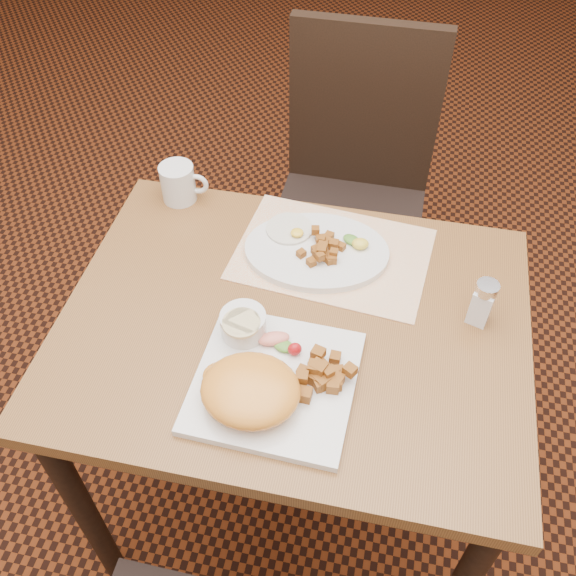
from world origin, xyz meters
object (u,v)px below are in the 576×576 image
(table, at_px, (293,354))
(plate_square, at_px, (275,382))
(chair_far, at_px, (353,184))
(coffee_mug, at_px, (179,183))
(plate_oval, at_px, (317,251))
(salt_shaker, at_px, (483,302))

(table, relative_size, plate_square, 3.21)
(chair_far, xyz_separation_m, coffee_mug, (-0.36, -0.40, 0.25))
(plate_square, distance_m, plate_oval, 0.34)
(chair_far, bearing_deg, plate_square, 88.05)
(plate_oval, bearing_deg, chair_far, 87.63)
(chair_far, xyz_separation_m, plate_oval, (-0.02, -0.52, 0.22))
(chair_far, bearing_deg, table, 87.75)
(table, relative_size, salt_shaker, 9.00)
(plate_square, relative_size, coffee_mug, 2.54)
(plate_oval, xyz_separation_m, coffee_mug, (-0.34, 0.12, 0.03))
(chair_far, relative_size, salt_shaker, 9.70)
(plate_square, xyz_separation_m, salt_shaker, (0.35, 0.23, 0.04))
(plate_oval, bearing_deg, table, -93.60)
(table, height_order, salt_shaker, salt_shaker)
(salt_shaker, relative_size, coffee_mug, 0.91)
(chair_far, distance_m, plate_oval, 0.56)
(table, distance_m, plate_oval, 0.22)
(plate_square, bearing_deg, coffee_mug, 125.54)
(plate_square, bearing_deg, plate_oval, 87.58)
(plate_square, xyz_separation_m, coffee_mug, (-0.33, 0.46, 0.04))
(salt_shaker, bearing_deg, chair_far, 116.64)
(plate_square, height_order, plate_oval, plate_oval)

